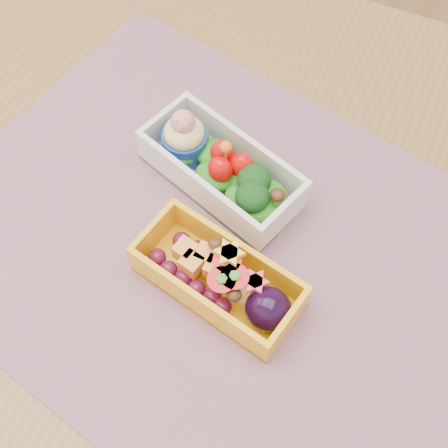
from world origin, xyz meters
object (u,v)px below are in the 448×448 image
at_px(table, 209,265).
at_px(placemat, 215,244).
at_px(bento_white, 221,169).
at_px(bento_yellow, 221,279).

bearing_deg(table, placemat, -45.86).
distance_m(table, bento_white, 0.14).
bearing_deg(placemat, bento_white, 110.22).
bearing_deg(placemat, bento_yellow, -58.91).
xyz_separation_m(table, placemat, (0.02, -0.02, 0.10)).
bearing_deg(table, bento_white, 98.76).
xyz_separation_m(bento_white, bento_yellow, (0.05, -0.12, -0.00)).
bearing_deg(bento_yellow, bento_white, 126.59).
bearing_deg(placemat, table, 134.14).
bearing_deg(bento_white, bento_yellow, -46.88).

